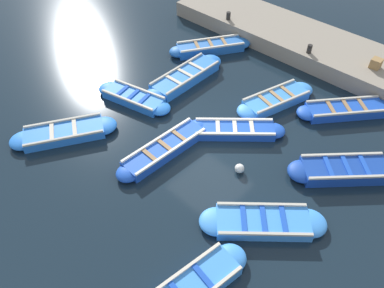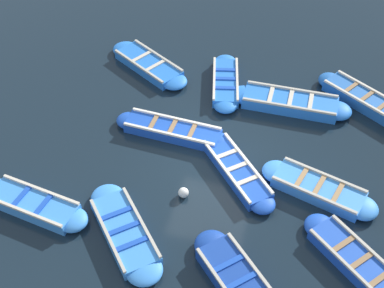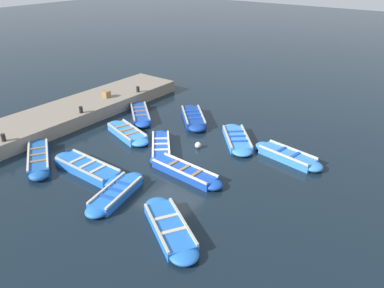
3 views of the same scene
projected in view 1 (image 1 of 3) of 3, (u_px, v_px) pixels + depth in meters
The scene contains 17 objects.
ground_plane at pixel (212, 140), 12.90m from camera, with size 120.00×120.00×0.00m, color black.
boat_outer_right at pixel (345, 170), 11.69m from camera, with size 3.21×3.21×0.45m.
boat_mid_row at pixel (210, 47), 16.82m from camera, with size 3.60×2.69×0.45m.
boat_end_of_row at pixel (64, 133), 12.94m from camera, with size 3.60×2.68×0.37m.
boat_centre at pixel (234, 130), 13.03m from camera, with size 2.93×3.13×0.37m.
boat_inner_gap at pixel (276, 100), 14.20m from camera, with size 3.56×1.81×0.41m.
boat_broadside at pixel (263, 222), 10.40m from camera, with size 3.08×3.29×0.36m.
boat_stern_in at pixel (191, 288), 9.06m from camera, with size 3.50×1.35×0.41m.
boat_drifting at pixel (185, 77), 15.21m from camera, with size 4.05×1.00×0.44m.
boat_alongside at pixel (345, 110), 13.78m from camera, with size 3.33×3.01×0.40m.
boat_near_quay at pixel (165, 149), 12.38m from camera, with size 3.84×0.99×0.39m.
boat_far_corner at pixel (134, 98), 14.29m from camera, with size 1.48×3.31×0.38m.
quay_wall at pixel (321, 49), 16.43m from camera, with size 3.10×14.74×0.70m.
bollard_north at pixel (228, 16), 17.50m from camera, with size 0.20×0.20×0.35m, color black.
bollard_mid_north at pixel (309, 49), 15.44m from camera, with size 0.20×0.20×0.35m, color black.
wooden_crate at pixel (376, 63), 14.66m from camera, with size 0.38×0.38×0.38m, color olive.
buoy_orange_near at pixel (240, 168), 11.80m from camera, with size 0.30×0.30×0.30m, color silver.
Camera 1 is at (7.20, 5.73, 9.07)m, focal length 35.00 mm.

